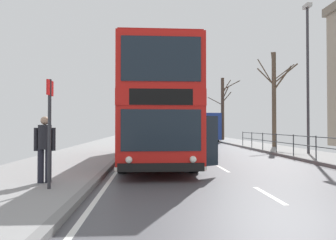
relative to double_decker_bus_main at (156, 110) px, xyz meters
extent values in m
cube|color=#4A4A4F|center=(2.50, -9.84, -2.36)|extent=(8.40, 140.00, 0.06)
cube|color=silver|center=(2.50, -7.24, -2.33)|extent=(0.12, 2.00, 0.00)
cube|color=silver|center=(2.50, -2.44, -2.33)|extent=(0.12, 2.00, 0.00)
cube|color=silver|center=(2.50, 2.36, -2.33)|extent=(0.12, 2.00, 0.00)
cube|color=silver|center=(2.50, 7.16, -2.33)|extent=(0.12, 2.00, 0.00)
cube|color=silver|center=(2.50, 11.96, -2.33)|extent=(0.12, 2.00, 0.00)
cube|color=silver|center=(2.50, 16.76, -2.33)|extent=(0.12, 2.00, 0.00)
cube|color=silver|center=(2.50, 21.56, -2.33)|extent=(0.12, 2.00, 0.00)
cube|color=silver|center=(2.50, 26.36, -2.33)|extent=(0.12, 2.00, 0.00)
cube|color=silver|center=(2.50, 31.16, -2.33)|extent=(0.12, 2.00, 0.00)
cube|color=silver|center=(2.50, 35.96, -2.33)|extent=(0.12, 2.00, 0.00)
cube|color=silver|center=(2.50, 40.76, -2.33)|extent=(0.12, 2.00, 0.00)
cube|color=silver|center=(-1.45, -9.84, -2.33)|extent=(0.12, 133.00, 0.00)
cube|color=slate|center=(-1.80, -9.84, -2.26)|extent=(0.20, 140.00, 0.14)
cube|color=red|center=(0.00, 0.02, -1.06)|extent=(2.69, 11.04, 1.85)
cube|color=red|center=(0.00, 0.02, 0.11)|extent=(2.71, 11.09, 0.48)
cube|color=red|center=(0.00, 0.02, 1.20)|extent=(2.69, 11.04, 1.69)
cube|color=#A91511|center=(0.00, 0.02, 2.08)|extent=(2.61, 10.70, 0.08)
cube|color=#19232D|center=(0.05, -5.50, -0.83)|extent=(2.28, 0.05, 1.19)
cube|color=black|center=(0.05, -5.51, 0.11)|extent=(1.81, 0.05, 0.46)
cube|color=#19232D|center=(0.05, -5.50, 1.20)|extent=(2.28, 0.05, 1.29)
cube|color=black|center=(0.05, -5.51, -1.88)|extent=(2.46, 0.10, 0.24)
cube|color=white|center=(0.00, 0.02, -1.92)|extent=(2.72, 11.09, 0.10)
cube|color=#19232D|center=(1.30, 0.30, -0.80)|extent=(0.10, 8.59, 0.96)
cube|color=#19232D|center=(1.30, 0.03, 1.28)|extent=(0.12, 9.91, 1.01)
cube|color=#19232D|center=(-1.31, 0.28, -0.80)|extent=(0.10, 8.59, 0.96)
cube|color=#19232D|center=(-1.31, 0.00, 1.28)|extent=(0.12, 9.91, 1.01)
sphere|color=white|center=(0.96, -5.51, -1.66)|extent=(0.20, 0.20, 0.20)
sphere|color=white|center=(-0.85, -5.53, -1.66)|extent=(0.20, 0.20, 0.20)
cube|color=#19232D|center=(1.61, -4.42, -1.19)|extent=(0.67, 0.50, 1.59)
cube|color=black|center=(1.27, -4.13, -1.19)|extent=(0.11, 0.90, 1.59)
cylinder|color=black|center=(1.27, -3.28, -1.81)|extent=(0.31, 1.04, 1.04)
cylinder|color=black|center=(-1.21, -3.30, -1.81)|extent=(0.31, 1.04, 1.04)
cylinder|color=black|center=(1.21, 3.63, -1.81)|extent=(0.31, 1.04, 1.04)
cylinder|color=black|center=(-1.28, 3.61, -1.81)|extent=(0.31, 1.04, 1.04)
cube|color=navy|center=(5.29, 21.53, -0.72)|extent=(2.74, 10.37, 2.59)
cube|color=#19232D|center=(4.04, 21.50, -0.35)|extent=(0.24, 8.76, 1.24)
cube|color=#19232D|center=(6.55, 21.56, -0.35)|extent=(0.24, 8.76, 1.24)
cube|color=#19232D|center=(5.17, 26.70, -0.46)|extent=(2.14, 0.08, 1.55)
cylinder|color=black|center=(4.02, 24.66, -1.85)|extent=(0.30, 0.97, 0.96)
cylinder|color=black|center=(6.41, 24.72, -1.85)|extent=(0.30, 0.97, 0.96)
cylinder|color=black|center=(4.18, 18.15, -1.85)|extent=(0.30, 0.97, 0.96)
cylinder|color=black|center=(6.57, 18.21, -1.85)|extent=(0.30, 0.97, 0.96)
cylinder|color=#2D3338|center=(6.95, -0.89, -1.66)|extent=(0.05, 0.05, 1.06)
cylinder|color=#2D3338|center=(6.95, 1.35, -1.66)|extent=(0.05, 0.05, 1.06)
cylinder|color=#2D3338|center=(6.95, 3.58, -1.66)|extent=(0.05, 0.05, 1.06)
cylinder|color=#2D3338|center=(6.95, 5.82, -1.66)|extent=(0.05, 0.05, 1.06)
cylinder|color=#2D3338|center=(6.95, 8.06, -1.66)|extent=(0.05, 0.05, 1.06)
cylinder|color=#2D3338|center=(6.95, 10.30, -1.66)|extent=(0.05, 0.05, 1.06)
cylinder|color=#2D3338|center=(6.95, -0.89, -1.18)|extent=(0.04, 22.38, 0.04)
cylinder|color=#2D3338|center=(6.95, -0.89, -1.61)|extent=(0.04, 22.38, 0.04)
cylinder|color=black|center=(-3.10, -6.07, -1.74)|extent=(0.18, 0.18, 0.91)
cylinder|color=black|center=(-2.92, -6.03, -1.74)|extent=(0.18, 0.18, 0.91)
cylinder|color=black|center=(-3.01, -6.05, -1.00)|extent=(0.39, 0.39, 0.63)
cylinder|color=black|center=(-3.23, -6.09, -1.06)|extent=(0.12, 0.12, 0.60)
cylinder|color=black|center=(-2.79, -6.01, -1.06)|extent=(0.12, 0.12, 0.60)
sphere|color=tan|center=(-3.01, -6.05, -0.58)|extent=(0.25, 0.25, 0.22)
cylinder|color=#2D2D33|center=(-2.64, -6.90, -0.90)|extent=(0.08, 0.08, 2.58)
cube|color=red|center=(-2.64, -6.88, 0.19)|extent=(0.04, 0.44, 0.36)
cylinder|color=#38383D|center=(8.30, 2.50, 1.76)|extent=(0.14, 0.14, 7.90)
cube|color=#B2B2AD|center=(8.30, 2.50, 5.82)|extent=(0.28, 0.60, 0.20)
cylinder|color=brown|center=(8.77, 8.57, 1.24)|extent=(0.30, 0.30, 6.86)
cylinder|color=brown|center=(9.28, 8.24, 2.74)|extent=(1.16, 0.81, 1.72)
cylinder|color=brown|center=(8.20, 8.68, 2.91)|extent=(1.23, 0.33, 1.31)
cylinder|color=brown|center=(8.89, 9.11, 3.89)|extent=(0.30, 1.16, 2.11)
cylinder|color=brown|center=(9.40, 8.27, 3.17)|extent=(1.32, 0.67, 1.09)
cylinder|color=brown|center=(8.25, 8.79, 3.22)|extent=(1.13, 0.54, 2.08)
cylinder|color=brown|center=(9.44, 8.09, 3.04)|extent=(1.44, 1.08, 1.34)
cylinder|color=#423328|center=(7.85, 21.22, 1.23)|extent=(0.35, 0.35, 6.85)
cylinder|color=#423328|center=(7.97, 21.87, 3.38)|extent=(0.32, 1.36, 1.40)
cylinder|color=#423328|center=(8.75, 20.90, 3.82)|extent=(1.87, 0.75, 1.04)
cylinder|color=#423328|center=(8.32, 21.27, 3.73)|extent=(1.02, 0.20, 1.49)
cylinder|color=#423328|center=(8.26, 20.93, 2.50)|extent=(0.94, 0.69, 1.15)
cylinder|color=#423328|center=(7.95, 20.23, 2.87)|extent=(0.31, 2.04, 1.33)
cylinder|color=#423328|center=(7.11, 21.65, 2.12)|extent=(1.56, 0.95, 0.99)
cylinder|color=#423328|center=(8.18, 21.42, 3.44)|extent=(0.77, 0.52, 1.14)
camera|label=1|loc=(-0.29, -14.81, -0.73)|focal=35.22mm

